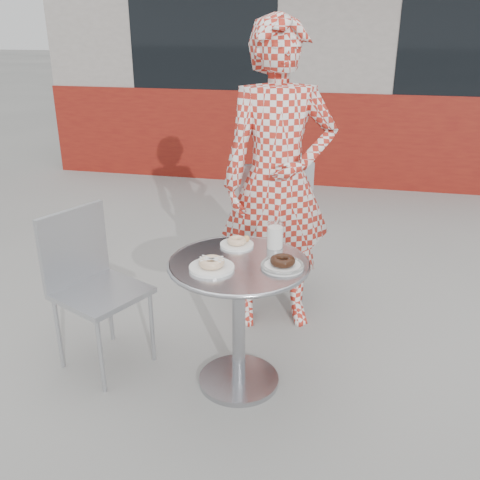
% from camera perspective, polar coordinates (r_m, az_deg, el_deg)
% --- Properties ---
extents(ground, '(60.00, 60.00, 0.00)m').
position_cam_1_polar(ground, '(2.80, -0.10, -14.74)').
color(ground, gray).
rests_on(ground, ground).
extents(storefront, '(6.02, 4.55, 3.00)m').
position_cam_1_polar(storefront, '(7.76, 9.44, 20.54)').
color(storefront, gray).
rests_on(storefront, ground).
extents(bistro_table, '(0.66, 0.66, 0.67)m').
position_cam_1_polar(bistro_table, '(2.52, -0.13, -5.72)').
color(bistro_table, '#B6B7BB').
rests_on(bistro_table, ground).
extents(chair_far, '(0.57, 0.58, 0.93)m').
position_cam_1_polar(chair_far, '(3.50, 2.98, -1.38)').
color(chair_far, '#B1B3B9').
rests_on(chair_far, ground).
extents(chair_left, '(0.52, 0.52, 0.83)m').
position_cam_1_polar(chair_left, '(2.88, -14.38, -8.35)').
color(chair_left, '#B1B3B9').
rests_on(chair_left, ground).
extents(seated_person, '(0.72, 0.58, 1.73)m').
position_cam_1_polar(seated_person, '(2.99, 4.10, 6.26)').
color(seated_person, '#AC261A').
rests_on(seated_person, ground).
extents(plate_far, '(0.17, 0.17, 0.04)m').
position_cam_1_polar(plate_far, '(2.62, -0.28, -0.27)').
color(plate_far, white).
rests_on(plate_far, bistro_table).
extents(plate_near, '(0.20, 0.20, 0.05)m').
position_cam_1_polar(plate_near, '(2.38, -3.04, -2.65)').
color(plate_near, white).
rests_on(plate_near, bistro_table).
extents(plate_checker, '(0.20, 0.20, 0.05)m').
position_cam_1_polar(plate_checker, '(2.40, 4.56, -2.56)').
color(plate_checker, white).
rests_on(plate_checker, bistro_table).
extents(milk_cup, '(0.08, 0.08, 0.13)m').
position_cam_1_polar(milk_cup, '(2.59, 3.76, 0.41)').
color(milk_cup, white).
rests_on(milk_cup, bistro_table).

